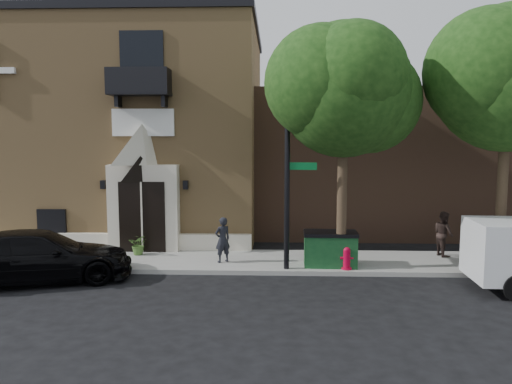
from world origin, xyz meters
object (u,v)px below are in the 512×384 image
(pedestrian_far, at_px, (444,234))
(pedestrian_near, at_px, (223,240))
(street_sign, at_px, (288,169))
(fire_hydrant, at_px, (347,258))
(black_sedan, at_px, (39,256))
(dumpster, at_px, (330,248))

(pedestrian_far, bearing_deg, pedestrian_near, 87.12)
(street_sign, bearing_deg, pedestrian_far, 25.51)
(pedestrian_near, bearing_deg, fire_hydrant, 135.27)
(fire_hydrant, bearing_deg, black_sedan, -172.46)
(black_sedan, bearing_deg, street_sign, -98.43)
(pedestrian_near, relative_size, pedestrian_far, 0.97)
(pedestrian_far, bearing_deg, fire_hydrant, 106.40)
(black_sedan, relative_size, fire_hydrant, 7.33)
(black_sedan, xyz_separation_m, pedestrian_near, (5.34, 2.01, 0.14))
(fire_hydrant, bearing_deg, street_sign, 179.25)
(street_sign, height_order, fire_hydrant, street_sign)
(pedestrian_near, height_order, pedestrian_far, pedestrian_far)
(dumpster, bearing_deg, pedestrian_far, 22.00)
(fire_hydrant, height_order, pedestrian_far, pedestrian_far)
(pedestrian_far, bearing_deg, street_sign, 97.49)
(street_sign, xyz_separation_m, pedestrian_near, (-2.16, 0.74, -2.45))
(street_sign, xyz_separation_m, dumpster, (1.42, 0.42, -2.65))
(street_sign, bearing_deg, black_sedan, -164.18)
(black_sedan, relative_size, pedestrian_far, 3.39)
(street_sign, height_order, pedestrian_near, street_sign)
(street_sign, height_order, pedestrian_far, street_sign)
(fire_hydrant, relative_size, dumpster, 0.42)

